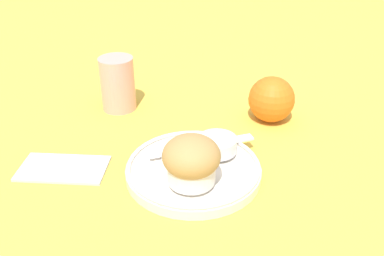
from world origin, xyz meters
TOP-DOWN VIEW (x-y plane):
  - ground_plane at (0.00, 0.00)m, footprint 3.00×3.00m
  - plate at (0.00, -0.00)m, footprint 0.19×0.19m
  - muffin at (-0.00, -0.04)m, footprint 0.08×0.08m
  - cream_ramekin at (0.03, 0.04)m, footprint 0.06×0.06m
  - berry_pair at (-0.00, 0.03)m, footprint 0.03×0.02m
  - butter_knife at (0.01, 0.04)m, footprint 0.16×0.08m
  - orange_fruit at (0.12, 0.17)m, footprint 0.08×0.08m
  - juice_glass at (-0.15, 0.20)m, footprint 0.06×0.06m
  - folded_napkin at (-0.19, -0.00)m, footprint 0.13×0.07m

SIDE VIEW (x-z plane):
  - ground_plane at x=0.00m, z-range 0.00..0.00m
  - folded_napkin at x=-0.19m, z-range 0.00..0.01m
  - plate at x=0.00m, z-range 0.00..0.02m
  - butter_knife at x=0.01m, z-range 0.02..0.02m
  - berry_pair at x=0.00m, z-range 0.02..0.04m
  - cream_ramekin at x=0.03m, z-range 0.02..0.04m
  - orange_fruit at x=0.12m, z-range 0.00..0.08m
  - juice_glass at x=-0.15m, z-range 0.00..0.10m
  - muffin at x=0.00m, z-range 0.02..0.08m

